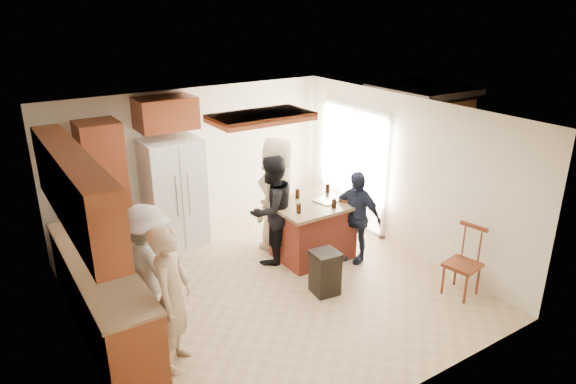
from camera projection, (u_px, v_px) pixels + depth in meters
room_shell at (411, 155)px, 10.50m from camera, size 8.00×5.20×5.00m
person_front_left at (172, 298)px, 5.51m from camera, size 0.74×0.77×1.70m
person_behind_left at (272, 210)px, 7.79m from camera, size 0.94×0.71×1.71m
person_behind_right at (278, 194)px, 8.22m from camera, size 1.08×0.99×1.86m
person_side_right at (355, 217)px, 7.87m from camera, size 0.70×0.95×1.46m
person_counter at (149, 269)px, 6.18m from camera, size 0.83×1.16×1.63m
left_cabinetry at (92, 259)px, 6.11m from camera, size 0.64×3.00×2.30m
back_wall_units at (121, 172)px, 7.83m from camera, size 1.80×0.60×2.45m
refrigerator at (174, 193)px, 8.34m from camera, size 0.90×0.76×1.80m
kitchen_island at (313, 229)px, 8.04m from camera, size 1.28×1.03×0.93m
island_items at (329, 199)px, 7.90m from camera, size 1.05×0.70×0.15m
trash_bin at (325, 272)px, 7.09m from camera, size 0.39×0.39×0.63m
spindle_chair at (463, 264)px, 7.03m from camera, size 0.49×0.49×0.99m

